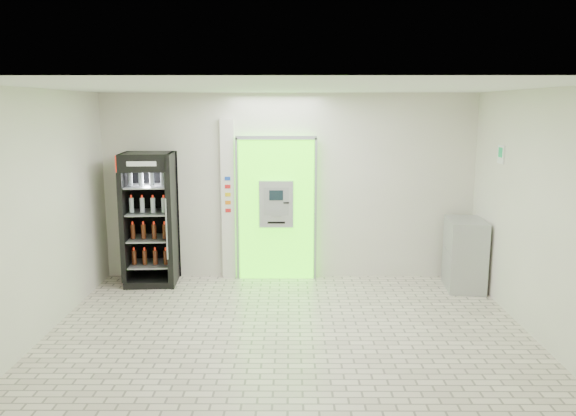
{
  "coord_description": "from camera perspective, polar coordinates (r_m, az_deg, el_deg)",
  "views": [
    {
      "loc": [
        0.02,
        -6.5,
        2.79
      ],
      "look_at": [
        -0.01,
        1.2,
        1.39
      ],
      "focal_mm": 35.0,
      "sensor_mm": 36.0,
      "label": 1
    }
  ],
  "objects": [
    {
      "name": "ground",
      "position": [
        7.07,
        0.03,
        -12.92
      ],
      "size": [
        6.0,
        6.0,
        0.0
      ],
      "primitive_type": "plane",
      "color": "beige",
      "rests_on": "ground"
    },
    {
      "name": "beverage_cooler",
      "position": [
        9.1,
        -13.81,
        -1.33
      ],
      "size": [
        0.83,
        0.77,
        2.08
      ],
      "rotation": [
        0.0,
        0.0,
        0.07
      ],
      "color": "black",
      "rests_on": "ground"
    },
    {
      "name": "pillar",
      "position": [
        9.13,
        -6.08,
        0.86
      ],
      "size": [
        0.22,
        0.11,
        2.6
      ],
      "color": "silver",
      "rests_on": "ground"
    },
    {
      "name": "exit_sign",
      "position": [
        8.46,
        20.83,
        5.12
      ],
      "size": [
        0.02,
        0.22,
        0.26
      ],
      "color": "white",
      "rests_on": "room_shell"
    },
    {
      "name": "room_shell",
      "position": [
        6.57,
        0.03,
        2.01
      ],
      "size": [
        6.0,
        6.0,
        6.0
      ],
      "color": "silver",
      "rests_on": "ground"
    },
    {
      "name": "atm_assembly",
      "position": [
        9.06,
        -1.18,
        0.02
      ],
      "size": [
        1.3,
        0.24,
        2.33
      ],
      "color": "#47FC0F",
      "rests_on": "ground"
    },
    {
      "name": "steel_cabinet",
      "position": [
        9.1,
        17.51,
        -4.48
      ],
      "size": [
        0.63,
        0.86,
        1.08
      ],
      "rotation": [
        0.0,
        0.0,
        -0.1
      ],
      "color": "#A4A7AB",
      "rests_on": "ground"
    }
  ]
}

